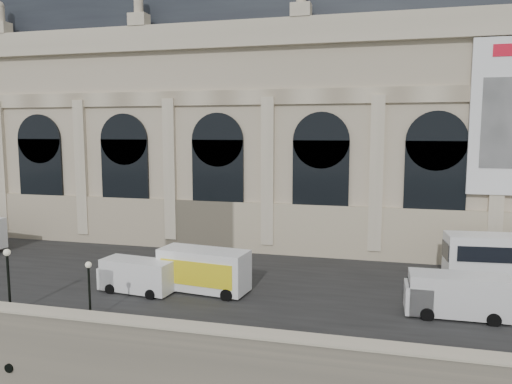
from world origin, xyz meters
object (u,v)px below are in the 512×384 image
Objects in this scene: van_c at (451,295)px; lamp_right at (89,292)px; van_b at (134,275)px; lamp_left at (9,282)px; box_truck at (198,270)px.

lamp_right is (-21.93, -6.54, 0.50)m from van_c.
van_b is 8.36m from lamp_left.
van_c is at bearing -2.55° from box_truck.
box_truck is at bearing 177.45° from van_c.
van_b is at bearing -178.44° from van_c.
lamp_right is (0.15, -5.94, 0.65)m from van_b.
van_c is at bearing 1.56° from van_b.
lamp_left is (-5.56, -6.18, 0.91)m from van_b.
van_c is (22.08, 0.60, 0.16)m from van_b.
lamp_right is (-4.39, -7.32, 0.31)m from box_truck.
van_b is at bearing -163.05° from box_truck.
lamp_left is (-10.10, -7.57, 0.57)m from box_truck.
lamp_left is 5.72m from lamp_right.
lamp_right reaches higher than box_truck.
van_b is at bearing 91.46° from lamp_right.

